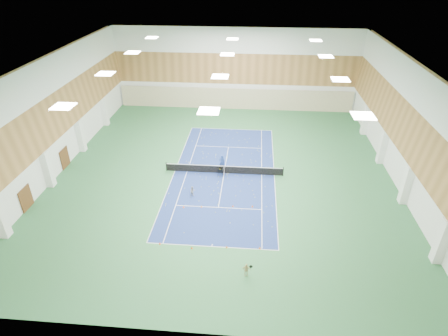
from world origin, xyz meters
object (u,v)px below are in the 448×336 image
object	(u,v)px
tennis_net	(224,169)
ball_cart	(220,172)
coach	(222,162)
child_apron	(246,270)
child_court	(193,191)

from	to	relation	value
tennis_net	ball_cart	bearing A→B (deg)	-120.24
coach	child_apron	xyz separation A→B (m)	(3.23, -15.75, -0.31)
child_court	ball_cart	distance (m)	4.71
tennis_net	child_apron	bearing A→B (deg)	-78.90
coach	child_apron	bearing A→B (deg)	93.20
child_court	child_apron	xyz separation A→B (m)	(5.63, -10.12, 0.00)
child_court	child_apron	size ratio (longest dim) A/B	1.00
child_apron	coach	bearing A→B (deg)	96.17
coach	child_court	world-z (taller)	coach
tennis_net	coach	distance (m)	1.07
ball_cart	child_court	bearing A→B (deg)	-115.06
tennis_net	child_court	bearing A→B (deg)	-120.32
child_court	ball_cart	size ratio (longest dim) A/B	1.13
tennis_net	child_apron	world-z (taller)	child_apron
child_apron	tennis_net	bearing A→B (deg)	95.68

